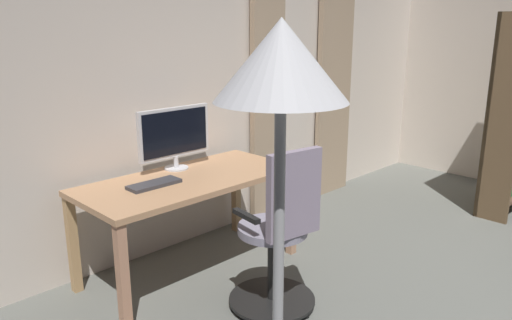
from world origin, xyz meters
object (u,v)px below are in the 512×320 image
at_px(computer_monitor, 175,134).
at_px(computer_keyboard, 154,184).
at_px(office_chair, 279,238).
at_px(floor_lamp, 280,127).
at_px(desk, 189,189).

xyz_separation_m(computer_monitor, computer_keyboard, (0.35, 0.23, -0.25)).
bearing_deg(office_chair, floor_lamp, -128.77).
bearing_deg(desk, computer_keyboard, -2.17).
xyz_separation_m(desk, computer_keyboard, (0.28, -0.01, 0.10)).
bearing_deg(computer_keyboard, computer_monitor, -146.09).
bearing_deg(computer_monitor, floor_lamp, 61.02).
relative_size(office_chair, computer_monitor, 1.76).
height_order(office_chair, computer_monitor, computer_monitor).
relative_size(computer_monitor, floor_lamp, 0.34).
xyz_separation_m(computer_keyboard, floor_lamp, (0.83, 1.89, 0.78)).
bearing_deg(desk, floor_lamp, 59.42).
distance_m(desk, floor_lamp, 2.35).
bearing_deg(desk, office_chair, 94.83).
height_order(office_chair, computer_keyboard, office_chair).
bearing_deg(computer_monitor, office_chair, 90.10).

